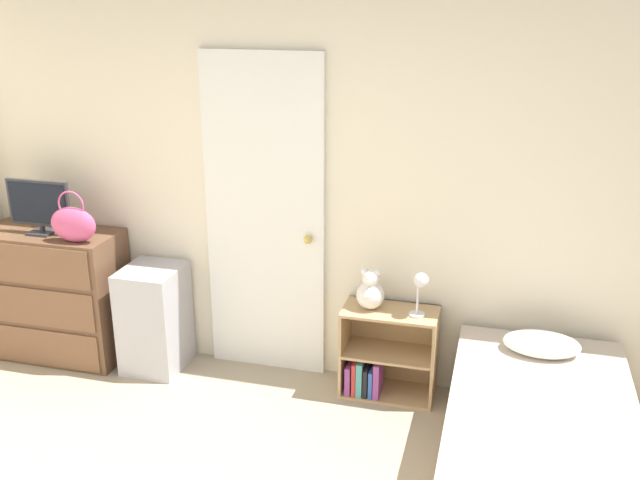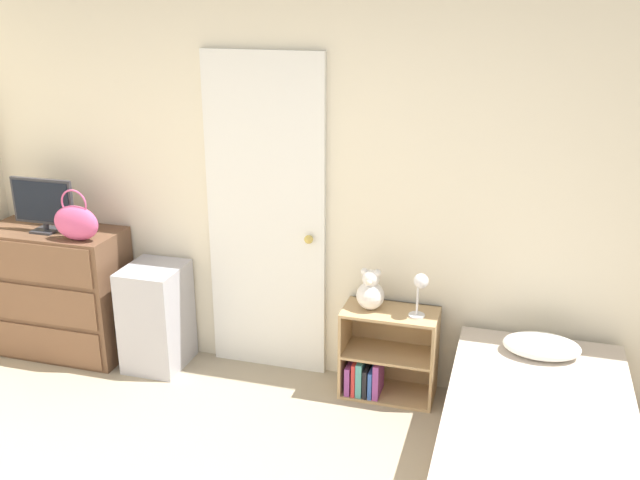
% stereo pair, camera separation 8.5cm
% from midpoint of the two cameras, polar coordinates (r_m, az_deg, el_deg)
% --- Properties ---
extents(wall_back, '(10.00, 0.06, 2.55)m').
position_cam_midpoint_polar(wall_back, '(4.43, -0.30, 4.33)').
color(wall_back, beige).
rests_on(wall_back, ground_plane).
extents(door_closed, '(0.79, 0.09, 2.09)m').
position_cam_midpoint_polar(door_closed, '(4.55, -4.97, 1.69)').
color(door_closed, white).
rests_on(door_closed, ground_plane).
extents(dresser, '(0.94, 0.45, 0.90)m').
position_cam_midpoint_polar(dresser, '(5.24, -20.85, -4.07)').
color(dresser, brown).
rests_on(dresser, ground_plane).
extents(tv, '(0.45, 0.16, 0.36)m').
position_cam_midpoint_polar(tv, '(5.03, -22.00, 2.56)').
color(tv, '#2D2D33').
rests_on(tv, dresser).
extents(handbag, '(0.32, 0.12, 0.34)m').
position_cam_midpoint_polar(handbag, '(4.80, -19.62, 1.23)').
color(handbag, '#C64C7F').
rests_on(handbag, dresser).
extents(storage_bin, '(0.37, 0.42, 0.71)m').
position_cam_midpoint_polar(storage_bin, '(4.92, -13.57, -6.09)').
color(storage_bin, '#ADADB7').
rests_on(storage_bin, ground_plane).
extents(bookshelf, '(0.58, 0.30, 0.58)m').
position_cam_midpoint_polar(bookshelf, '(4.55, 4.43, -9.43)').
color(bookshelf, tan).
rests_on(bookshelf, ground_plane).
extents(teddy_bear, '(0.17, 0.17, 0.26)m').
position_cam_midpoint_polar(teddy_bear, '(4.36, 3.50, -4.11)').
color(teddy_bear, silver).
rests_on(teddy_bear, bookshelf).
extents(desk_lamp, '(0.11, 0.11, 0.28)m').
position_cam_midpoint_polar(desk_lamp, '(4.24, 7.47, -3.65)').
color(desk_lamp, silver).
rests_on(desk_lamp, bookshelf).
extents(bed, '(0.95, 1.87, 0.58)m').
position_cam_midpoint_polar(bed, '(3.84, 16.49, -16.21)').
color(bed, '#996B47').
rests_on(bed, ground_plane).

